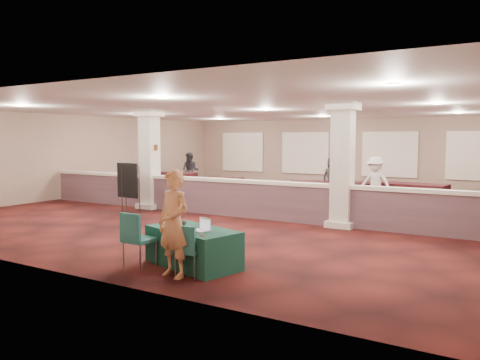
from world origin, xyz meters
The scene contains 32 objects.
ground centered at (0.00, 0.00, 0.00)m, with size 16.00×16.00×0.00m, color #4C1613.
wall_back centered at (0.00, 8.00, 1.60)m, with size 16.00×0.04×3.20m, color gray.
wall_front centered at (0.00, -8.00, 1.60)m, with size 16.00×0.04×3.20m, color gray.
wall_left centered at (-8.00, 0.00, 1.60)m, with size 0.04×16.00×3.20m, color gray.
ceiling centered at (0.00, 0.00, 3.20)m, with size 16.00×16.00×0.02m, color silver.
partition_wall centered at (0.00, -1.50, 0.57)m, with size 15.60×0.28×1.10m.
column_left centered at (-3.50, -1.50, 1.64)m, with size 0.72×0.72×3.20m.
column_right centered at (3.00, -1.50, 1.64)m, with size 0.72×0.72×3.20m.
sconce_left centered at (-3.78, -1.50, 2.00)m, with size 0.12×0.12×0.18m.
sconce_right centered at (-3.22, -1.50, 2.00)m, with size 0.12×0.12×0.18m.
near_table centered at (1.92, -6.50, 0.34)m, with size 1.77×0.88×0.68m, color #0F392D.
conf_chair_main centered at (2.24, -7.08, 0.51)m, with size 0.48×0.48×0.86m.
conf_chair_side centered at (1.12, -7.09, 0.58)m, with size 0.51×0.52×0.98m.
easel_board centered at (-3.53, -2.50, 0.97)m, with size 0.90×0.48×1.53m.
woman centered at (2.05, -7.20, 0.89)m, with size 0.64×0.43×1.78m, color tan.
far_table_front_left centered at (-6.15, 2.97, 0.40)m, with size 1.97×0.99×0.80m, color black.
far_table_front_center centered at (-0.57, 2.23, 0.36)m, with size 1.76×0.88×0.71m, color black.
far_table_front_right centered at (4.00, 3.00, 0.40)m, with size 1.98×0.99×0.80m, color black.
far_table_back_left centered at (-3.73, 3.26, 0.34)m, with size 1.65×0.83×0.67m, color black.
far_table_back_center centered at (0.36, 3.20, 0.35)m, with size 1.73×0.87×0.70m, color black.
far_table_back_right centered at (2.50, 3.20, 0.38)m, with size 1.88×0.94×0.76m, color black.
attendee_a centered at (-5.95, 4.00, 0.83)m, with size 0.80×0.44×1.66m, color black.
attendee_b centered at (2.85, 2.34, 0.85)m, with size 1.08×0.50×1.69m, color #B9B8B5.
attendee_d centered at (0.98, 3.50, 0.81)m, with size 0.80×0.43×1.62m, color black.
laptop_base centered at (2.18, -6.62, 0.69)m, with size 0.31×0.21×0.02m, color silver.
laptop_screen centered at (2.21, -6.52, 0.80)m, with size 0.31×0.01×0.20m, color silver.
screen_glow centered at (2.21, -6.53, 0.78)m, with size 0.28×0.00×0.18m, color silver.
knitting centered at (1.90, -6.74, 0.69)m, with size 0.37×0.28×0.03m, color #D44621.
yarn_cream centered at (1.41, -6.45, 0.73)m, with size 0.10×0.10×0.10m, color beige.
yarn_red centered at (1.31, -6.27, 0.73)m, with size 0.09×0.09×0.09m, color #5A1215.
yarn_grey centered at (1.55, -6.28, 0.73)m, with size 0.10×0.10×0.10m, color #515055.
scissors centered at (2.43, -6.92, 0.68)m, with size 0.11×0.03×0.01m, color red.
Camera 1 is at (6.83, -13.14, 2.27)m, focal length 35.00 mm.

